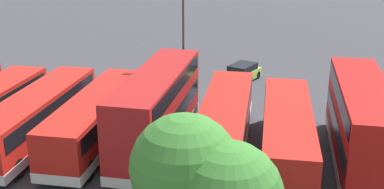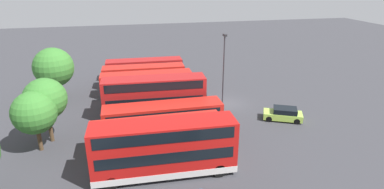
% 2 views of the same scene
% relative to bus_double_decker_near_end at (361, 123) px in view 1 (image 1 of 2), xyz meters
% --- Properties ---
extents(ground_plane, '(140.00, 140.00, 0.00)m').
position_rel_bus_double_decker_near_end_xyz_m(ground_plane, '(12.83, -9.57, -2.45)').
color(ground_plane, '#38383D').
extents(bus_double_decker_near_end, '(2.94, 11.25, 4.55)m').
position_rel_bus_double_decker_near_end_xyz_m(bus_double_decker_near_end, '(0.00, 0.00, 0.00)').
color(bus_double_decker_near_end, '#B71411').
rests_on(bus_double_decker_near_end, ground).
extents(bus_single_deck_second, '(2.66, 11.68, 2.95)m').
position_rel_bus_double_decker_near_end_xyz_m(bus_single_deck_second, '(3.79, 0.12, -0.83)').
color(bus_single_deck_second, red).
rests_on(bus_single_deck_second, ground).
extents(bus_single_deck_third, '(2.62, 11.89, 2.95)m').
position_rel_bus_double_decker_near_end_xyz_m(bus_single_deck_third, '(7.27, -0.89, -0.83)').
color(bus_single_deck_third, red).
rests_on(bus_single_deck_third, ground).
extents(bus_double_decker_fourth, '(3.16, 11.34, 4.55)m').
position_rel_bus_double_decker_near_end_xyz_m(bus_double_decker_fourth, '(11.13, -0.45, 0.00)').
color(bus_double_decker_fourth, '#A51919').
rests_on(bus_double_decker_fourth, ground).
extents(bus_single_deck_fifth, '(2.83, 11.51, 2.95)m').
position_rel_bus_double_decker_near_end_xyz_m(bus_single_deck_fifth, '(14.79, -0.39, -0.83)').
color(bus_single_deck_fifth, red).
rests_on(bus_single_deck_fifth, ground).
extents(bus_single_deck_sixth, '(2.95, 12.00, 2.95)m').
position_rel_bus_double_decker_near_end_xyz_m(bus_single_deck_sixth, '(18.40, -0.20, -0.83)').
color(bus_single_deck_sixth, red).
rests_on(bus_single_deck_sixth, ground).
extents(car_hatchback_silver, '(3.37, 4.48, 1.43)m').
position_rel_bus_double_decker_near_end_xyz_m(car_hatchback_silver, '(7.10, -14.02, -1.75)').
color(car_hatchback_silver, '#A5D14C').
rests_on(car_hatchback_silver, ground).
extents(lamp_post_tall, '(0.70, 0.30, 8.98)m').
position_rel_bus_double_decker_near_end_xyz_m(lamp_post_tall, '(11.00, -8.28, 2.74)').
color(lamp_post_tall, '#38383D').
rests_on(lamp_post_tall, ground).
extents(tree_midleft, '(3.89, 3.89, 6.26)m').
position_rel_bus_double_decker_near_end_xyz_m(tree_midleft, '(7.72, 9.85, 1.85)').
color(tree_midleft, '#4C3823').
rests_on(tree_midleft, ground).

